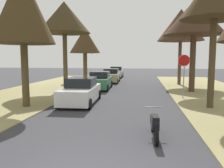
# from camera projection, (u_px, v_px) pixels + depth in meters

# --- Properties ---
(stop_sign_far) EXTENTS (0.81, 0.30, 2.97)m
(stop_sign_far) POSITION_uv_depth(u_px,v_px,m) (184.00, 67.00, 15.33)
(stop_sign_far) COLOR #9EA0A5
(stop_sign_far) RESTS_ON grass_verge_right
(street_tree_right_mid_b) EXTENTS (4.77, 4.77, 7.32)m
(street_tree_right_mid_b) POSITION_uv_depth(u_px,v_px,m) (194.00, 18.00, 17.92)
(street_tree_right_mid_b) COLOR #4D3828
(street_tree_right_mid_b) RESTS_ON grass_verge_right
(street_tree_right_far) EXTENTS (4.75, 4.75, 7.74)m
(street_tree_right_far) POSITION_uv_depth(u_px,v_px,m) (181.00, 25.00, 23.18)
(street_tree_right_far) COLOR brown
(street_tree_right_far) RESTS_ON grass_verge_right
(street_tree_left_mid_a) EXTENTS (3.46, 3.46, 7.47)m
(street_tree_left_mid_a) POSITION_uv_depth(u_px,v_px,m) (22.00, 7.00, 12.23)
(street_tree_left_mid_a) COLOR brown
(street_tree_left_mid_a) RESTS_ON grass_verge_left
(street_tree_left_mid_b) EXTENTS (4.50, 4.50, 7.60)m
(street_tree_left_mid_b) POSITION_uv_depth(u_px,v_px,m) (64.00, 18.00, 19.55)
(street_tree_left_mid_b) COLOR #4D4027
(street_tree_left_mid_b) RESTS_ON grass_verge_left
(street_tree_left_far) EXTENTS (3.70, 3.70, 6.36)m
(street_tree_left_far) POSITION_uv_depth(u_px,v_px,m) (85.00, 41.00, 27.08)
(street_tree_left_far) COLOR brown
(street_tree_left_far) RESTS_ON grass_verge_left
(parked_sedan_white) EXTENTS (2.08, 4.47, 1.57)m
(parked_sedan_white) POSITION_uv_depth(u_px,v_px,m) (81.00, 91.00, 13.95)
(parked_sedan_white) COLOR white
(parked_sedan_white) RESTS_ON ground
(parked_sedan_green) EXTENTS (2.08, 4.47, 1.57)m
(parked_sedan_green) POSITION_uv_depth(u_px,v_px,m) (100.00, 81.00, 20.67)
(parked_sedan_green) COLOR #28663D
(parked_sedan_green) RESTS_ON ground
(parked_sedan_tan) EXTENTS (2.08, 4.47, 1.57)m
(parked_sedan_tan) POSITION_uv_depth(u_px,v_px,m) (111.00, 76.00, 26.63)
(parked_sedan_tan) COLOR tan
(parked_sedan_tan) RESTS_ON ground
(parked_sedan_silver) EXTENTS (2.08, 4.47, 1.57)m
(parked_sedan_silver) POSITION_uv_depth(u_px,v_px,m) (116.00, 72.00, 33.70)
(parked_sedan_silver) COLOR #BCBCC1
(parked_sedan_silver) RESTS_ON ground
(parked_motorcycle) EXTENTS (0.60, 2.05, 0.97)m
(parked_motorcycle) POSITION_uv_depth(u_px,v_px,m) (154.00, 124.00, 7.80)
(parked_motorcycle) COLOR black
(parked_motorcycle) RESTS_ON ground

